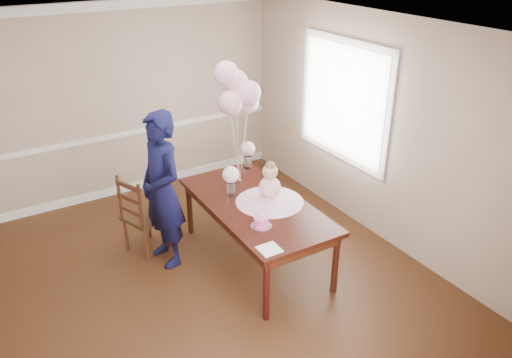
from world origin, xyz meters
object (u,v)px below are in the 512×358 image
Objects in this scene: birthday_cake at (261,221)px; dining_chair_seat at (146,217)px; dining_table_top at (256,205)px; woman at (162,191)px.

birthday_cake reaches higher than dining_chair_seat.
dining_table_top reaches higher than dining_chair_seat.
dining_table_top is at bearing -62.13° from dining_chair_seat.
woman is at bearing 124.21° from birthday_cake.
birthday_cake is at bearing -80.25° from dining_chair_seat.
birthday_cake reaches higher than dining_table_top.
birthday_cake is at bearing -113.96° from dining_table_top.
dining_chair_seat is 0.24× the size of woman.
dining_table_top is 1.35m from dining_chair_seat.
woman reaches higher than dining_table_top.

